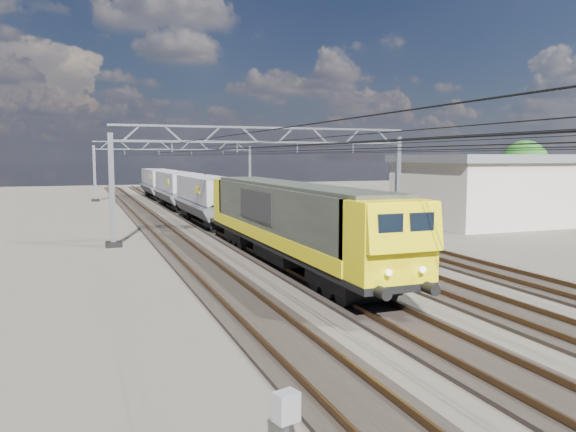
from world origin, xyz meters
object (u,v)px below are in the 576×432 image
object	(u,v)px
locomotive	(289,218)
trackside_cabinet	(286,409)
hopper_wagon_lead	(208,196)
hopper_wagon_mid	(177,187)
tree_far	(529,166)
catenary_gantry_mid	(268,178)
catenary_gantry_far	(176,168)
industrial_shed	(519,188)
hopper_wagon_third	(158,181)

from	to	relation	value
locomotive	trackside_cabinet	bearing A→B (deg)	-110.70
hopper_wagon_lead	trackside_cabinet	world-z (taller)	hopper_wagon_lead
locomotive	hopper_wagon_mid	xyz separation A→B (m)	(-0.00, 31.90, -0.09)
trackside_cabinet	tree_far	distance (m)	52.11
catenary_gantry_mid	hopper_wagon_mid	world-z (taller)	catenary_gantry_mid
catenary_gantry_mid	tree_far	size ratio (longest dim) A/B	2.90
hopper_wagon_lead	locomotive	bearing A→B (deg)	-90.00
hopper_wagon_mid	tree_far	world-z (taller)	tree_far
catenary_gantry_mid	tree_far	distance (m)	31.86
catenary_gantry_far	hopper_wagon_lead	xyz separation A→B (m)	(-2.00, -27.42, -1.67)
hopper_wagon_lead	hopper_wagon_mid	world-z (taller)	same
catenary_gantry_far	industrial_shed	size ratio (longest dim) A/B	1.07
catenary_gantry_mid	catenary_gantry_far	bearing A→B (deg)	90.00
hopper_wagon_third	trackside_cabinet	size ratio (longest dim) A/B	10.50
industrial_shed	locomotive	bearing A→B (deg)	-155.15
industrial_shed	catenary_gantry_mid	bearing A→B (deg)	-174.81
tree_far	hopper_wagon_mid	bearing A→B (deg)	158.10
hopper_wagon_third	trackside_cabinet	distance (m)	62.54
catenary_gantry_far	hopper_wagon_third	size ratio (longest dim) A/B	1.53
locomotive	hopper_wagon_lead	world-z (taller)	locomotive
hopper_wagon_third	catenary_gantry_far	bearing A→B (deg)	-26.06
catenary_gantry_mid	hopper_wagon_lead	bearing A→B (deg)	103.13
hopper_wagon_third	industrial_shed	world-z (taller)	industrial_shed
locomotive	hopper_wagon_mid	size ratio (longest dim) A/B	1.62
locomotive	industrial_shed	world-z (taller)	industrial_shed
catenary_gantry_mid	locomotive	world-z (taller)	catenary_gantry_mid
locomotive	catenary_gantry_far	bearing A→B (deg)	87.46
catenary_gantry_mid	catenary_gantry_far	size ratio (longest dim) A/B	1.00
catenary_gantry_far	hopper_wagon_third	xyz separation A→B (m)	(-2.00, 0.98, -1.67)
hopper_wagon_lead	industrial_shed	size ratio (longest dim) A/B	0.70
hopper_wagon_lead	tree_far	xyz separation A→B (m)	(32.32, 1.21, 2.14)
hopper_wagon_third	locomotive	bearing A→B (deg)	-90.00
hopper_wagon_mid	catenary_gantry_far	bearing A→B (deg)	81.40
hopper_wagon_mid	hopper_wagon_third	bearing A→B (deg)	90.00
catenary_gantry_far	hopper_wagon_lead	bearing A→B (deg)	-94.17
hopper_wagon_third	industrial_shed	bearing A→B (deg)	-55.54
locomotive	hopper_wagon_third	world-z (taller)	locomotive
hopper_wagon_third	trackside_cabinet	world-z (taller)	hopper_wagon_third
locomotive	industrial_shed	xyz separation A→B (m)	(24.00, 11.12, 0.40)
catenary_gantry_far	industrial_shed	xyz separation A→B (m)	(22.00, -34.00, -1.18)
catenary_gantry_far	industrial_shed	bearing A→B (deg)	-57.09
hopper_wagon_lead	hopper_wagon_mid	xyz separation A→B (m)	(0.00, 14.20, 0.00)
catenary_gantry_mid	hopper_wagon_lead	world-z (taller)	catenary_gantry_mid
hopper_wagon_mid	trackside_cabinet	distance (m)	48.44
catenary_gantry_mid	hopper_wagon_third	bearing A→B (deg)	93.10
catenary_gantry_mid	hopper_wagon_mid	size ratio (longest dim) A/B	1.53
locomotive	trackside_cabinet	xyz separation A→B (m)	(-6.10, -16.14, -1.39)
hopper_wagon_lead	hopper_wagon_third	bearing A→B (deg)	90.00
locomotive	tree_far	xyz separation A→B (m)	(32.32, 18.91, 2.05)
industrial_shed	tree_far	world-z (taller)	tree_far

